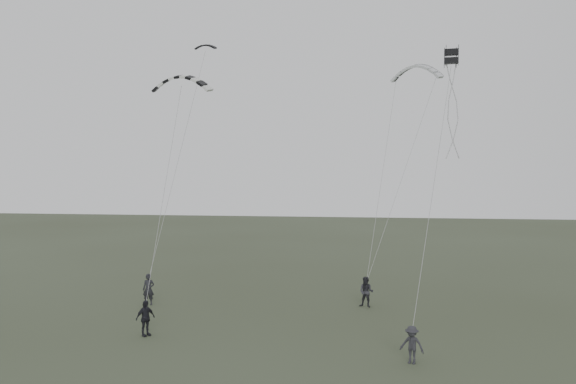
# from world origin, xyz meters

# --- Properties ---
(ground) EXTENTS (140.00, 140.00, 0.00)m
(ground) POSITION_xyz_m (0.00, 0.00, 0.00)
(ground) COLOR #333A27
(ground) RESTS_ON ground
(flyer_left) EXTENTS (0.72, 0.54, 1.79)m
(flyer_left) POSITION_xyz_m (-6.52, 4.64, 0.89)
(flyer_left) COLOR black
(flyer_left) RESTS_ON ground
(flyer_right) EXTENTS (0.98, 0.85, 1.71)m
(flyer_right) POSITION_xyz_m (5.90, 5.92, 0.85)
(flyer_right) COLOR #27272C
(flyer_right) RESTS_ON ground
(flyer_center) EXTENTS (0.90, 1.03, 1.67)m
(flyer_center) POSITION_xyz_m (-4.26, -1.25, 0.83)
(flyer_center) COLOR black
(flyer_center) RESTS_ON ground
(flyer_far) EXTENTS (1.11, 0.89, 1.51)m
(flyer_far) POSITION_xyz_m (7.74, -3.32, 0.75)
(flyer_far) COLOR #25252A
(flyer_far) RESTS_ON ground
(kite_dark_small) EXTENTS (1.54, 0.66, 0.60)m
(kite_dark_small) POSITION_xyz_m (-5.38, 12.43, 16.52)
(kite_dark_small) COLOR black
(kite_dark_small) RESTS_ON flyer_left
(kite_pale_large) EXTENTS (3.63, 2.35, 1.61)m
(kite_pale_large) POSITION_xyz_m (9.09, 12.84, 14.76)
(kite_pale_large) COLOR #B9BCBF
(kite_pale_large) RESTS_ON flyer_right
(kite_striped) EXTENTS (3.42, 1.28, 1.47)m
(kite_striped) POSITION_xyz_m (-4.53, 4.83, 13.04)
(kite_striped) COLOR black
(kite_striped) RESTS_ON flyer_center
(kite_box) EXTENTS (0.81, 0.88, 0.82)m
(kite_box) POSITION_xyz_m (10.24, 4.54, 13.68)
(kite_box) COLOR black
(kite_box) RESTS_ON flyer_far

